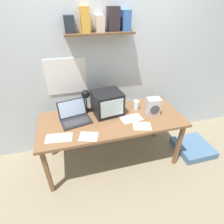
{
  "coord_description": "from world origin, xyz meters",
  "views": [
    {
      "loc": [
        -0.47,
        -1.75,
        1.98
      ],
      "look_at": [
        0.0,
        0.0,
        0.82
      ],
      "focal_mm": 28.0,
      "sensor_mm": 36.0,
      "label": 1
    }
  ],
  "objects_px": {
    "crt_monitor": "(107,103)",
    "juice_glass": "(136,106)",
    "desk_lamp": "(86,96)",
    "loose_paper_near_monitor": "(131,118)",
    "open_notebook": "(89,137)",
    "corner_desk": "(112,122)",
    "loose_paper_near_laptop": "(59,138)",
    "printed_handout": "(142,126)",
    "floor_cushion": "(193,147)",
    "space_heater": "(153,106)",
    "laptop": "(75,116)"
  },
  "relations": [
    {
      "from": "laptop",
      "to": "open_notebook",
      "type": "height_order",
      "value": "laptop"
    },
    {
      "from": "printed_handout",
      "to": "floor_cushion",
      "type": "distance_m",
      "value": 1.17
    },
    {
      "from": "corner_desk",
      "to": "juice_glass",
      "type": "distance_m",
      "value": 0.41
    },
    {
      "from": "desk_lamp",
      "to": "loose_paper_near_monitor",
      "type": "bearing_deg",
      "value": -23.4
    },
    {
      "from": "loose_paper_near_monitor",
      "to": "floor_cushion",
      "type": "height_order",
      "value": "loose_paper_near_monitor"
    },
    {
      "from": "crt_monitor",
      "to": "juice_glass",
      "type": "xyz_separation_m",
      "value": [
        0.39,
        -0.02,
        -0.09
      ]
    },
    {
      "from": "laptop",
      "to": "floor_cushion",
      "type": "bearing_deg",
      "value": -20.05
    },
    {
      "from": "crt_monitor",
      "to": "printed_handout",
      "type": "distance_m",
      "value": 0.53
    },
    {
      "from": "desk_lamp",
      "to": "loose_paper_near_laptop",
      "type": "xyz_separation_m",
      "value": [
        -0.37,
        -0.42,
        -0.24
      ]
    },
    {
      "from": "corner_desk",
      "to": "crt_monitor",
      "type": "height_order",
      "value": "crt_monitor"
    },
    {
      "from": "loose_paper_near_laptop",
      "to": "loose_paper_near_monitor",
      "type": "xyz_separation_m",
      "value": [
        0.89,
        0.14,
        0.0
      ]
    },
    {
      "from": "juice_glass",
      "to": "crt_monitor",
      "type": "bearing_deg",
      "value": 177.45
    },
    {
      "from": "desk_lamp",
      "to": "juice_glass",
      "type": "bearing_deg",
      "value": -2.71
    },
    {
      "from": "loose_paper_near_laptop",
      "to": "desk_lamp",
      "type": "bearing_deg",
      "value": 48.63
    },
    {
      "from": "crt_monitor",
      "to": "loose_paper_near_monitor",
      "type": "relative_size",
      "value": 1.41
    },
    {
      "from": "corner_desk",
      "to": "loose_paper_near_monitor",
      "type": "bearing_deg",
      "value": -14.48
    },
    {
      "from": "laptop",
      "to": "space_heater",
      "type": "xyz_separation_m",
      "value": [
        0.99,
        -0.13,
        0.05
      ]
    },
    {
      "from": "loose_paper_near_laptop",
      "to": "floor_cushion",
      "type": "relative_size",
      "value": 0.59
    },
    {
      "from": "juice_glass",
      "to": "space_heater",
      "type": "height_order",
      "value": "space_heater"
    },
    {
      "from": "space_heater",
      "to": "floor_cushion",
      "type": "xyz_separation_m",
      "value": [
        0.72,
        -0.13,
        -0.78
      ]
    },
    {
      "from": "open_notebook",
      "to": "laptop",
      "type": "bearing_deg",
      "value": 107.7
    },
    {
      "from": "loose_paper_near_laptop",
      "to": "floor_cushion",
      "type": "height_order",
      "value": "loose_paper_near_laptop"
    },
    {
      "from": "desk_lamp",
      "to": "loose_paper_near_laptop",
      "type": "distance_m",
      "value": 0.61
    },
    {
      "from": "crt_monitor",
      "to": "loose_paper_near_monitor",
      "type": "height_order",
      "value": "crt_monitor"
    },
    {
      "from": "corner_desk",
      "to": "space_heater",
      "type": "relative_size",
      "value": 8.04
    },
    {
      "from": "printed_handout",
      "to": "open_notebook",
      "type": "bearing_deg",
      "value": -177.9
    },
    {
      "from": "corner_desk",
      "to": "floor_cushion",
      "type": "bearing_deg",
      "value": -7.22
    },
    {
      "from": "crt_monitor",
      "to": "loose_paper_near_laptop",
      "type": "height_order",
      "value": "crt_monitor"
    },
    {
      "from": "space_heater",
      "to": "loose_paper_near_laptop",
      "type": "relative_size",
      "value": 0.75
    },
    {
      "from": "desk_lamp",
      "to": "loose_paper_near_monitor",
      "type": "distance_m",
      "value": 0.64
    },
    {
      "from": "printed_handout",
      "to": "desk_lamp",
      "type": "bearing_deg",
      "value": 142.0
    },
    {
      "from": "juice_glass",
      "to": "space_heater",
      "type": "xyz_separation_m",
      "value": [
        0.17,
        -0.16,
        0.05
      ]
    },
    {
      "from": "desk_lamp",
      "to": "open_notebook",
      "type": "distance_m",
      "value": 0.54
    },
    {
      "from": "crt_monitor",
      "to": "printed_handout",
      "type": "height_order",
      "value": "crt_monitor"
    },
    {
      "from": "loose_paper_near_laptop",
      "to": "printed_handout",
      "type": "relative_size",
      "value": 1.23
    },
    {
      "from": "loose_paper_near_laptop",
      "to": "space_heater",
      "type": "bearing_deg",
      "value": 8.49
    },
    {
      "from": "space_heater",
      "to": "floor_cushion",
      "type": "bearing_deg",
      "value": -6.08
    },
    {
      "from": "loose_paper_near_monitor",
      "to": "open_notebook",
      "type": "relative_size",
      "value": 1.19
    },
    {
      "from": "loose_paper_near_monitor",
      "to": "open_notebook",
      "type": "height_order",
      "value": "same"
    },
    {
      "from": "open_notebook",
      "to": "juice_glass",
      "type": "bearing_deg",
      "value": 29.33
    },
    {
      "from": "loose_paper_near_monitor",
      "to": "open_notebook",
      "type": "bearing_deg",
      "value": -160.34
    },
    {
      "from": "juice_glass",
      "to": "printed_handout",
      "type": "height_order",
      "value": "juice_glass"
    },
    {
      "from": "corner_desk",
      "to": "floor_cushion",
      "type": "relative_size",
      "value": 3.55
    },
    {
      "from": "loose_paper_near_laptop",
      "to": "corner_desk",
      "type": "bearing_deg",
      "value": 17.45
    },
    {
      "from": "crt_monitor",
      "to": "open_notebook",
      "type": "distance_m",
      "value": 0.54
    },
    {
      "from": "crt_monitor",
      "to": "desk_lamp",
      "type": "xyz_separation_m",
      "value": [
        -0.26,
        0.07,
        0.1
      ]
    },
    {
      "from": "corner_desk",
      "to": "printed_handout",
      "type": "height_order",
      "value": "printed_handout"
    },
    {
      "from": "space_heater",
      "to": "printed_handout",
      "type": "relative_size",
      "value": 0.92
    },
    {
      "from": "open_notebook",
      "to": "printed_handout",
      "type": "bearing_deg",
      "value": 2.1
    },
    {
      "from": "corner_desk",
      "to": "desk_lamp",
      "type": "distance_m",
      "value": 0.47
    }
  ]
}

